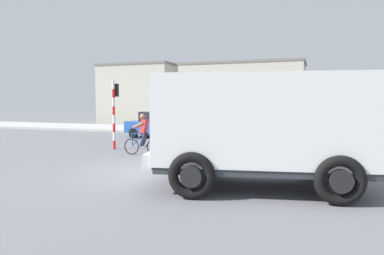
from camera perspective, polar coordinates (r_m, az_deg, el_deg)
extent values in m
plane|color=slate|center=(11.70, -6.41, -6.71)|extent=(120.00, 120.00, 0.00)
cube|color=#ADADA8|center=(24.40, 7.65, -0.71)|extent=(80.00, 5.00, 0.16)
cube|color=white|center=(8.96, 11.46, 1.43)|extent=(5.58, 3.44, 2.20)
cube|color=#2D3338|center=(9.10, 11.34, -6.01)|extent=(5.47, 3.37, 0.16)
cube|color=silver|center=(9.34, -5.48, -4.55)|extent=(0.69, 2.38, 0.36)
cube|color=black|center=(9.19, -4.64, 4.66)|extent=(0.52, 2.11, 0.70)
torus|color=black|center=(7.94, -0.07, -7.98)|extent=(1.13, 0.44, 1.10)
cylinder|color=black|center=(7.94, -0.07, -7.98)|extent=(0.54, 0.39, 0.50)
torus|color=black|center=(10.43, 2.11, -4.98)|extent=(1.13, 0.44, 1.10)
cylinder|color=black|center=(10.43, 2.11, -4.98)|extent=(0.54, 0.39, 0.50)
torus|color=black|center=(8.10, 23.32, -8.09)|extent=(1.13, 0.44, 1.10)
cylinder|color=black|center=(8.10, 23.32, -8.09)|extent=(0.54, 0.39, 0.50)
torus|color=black|center=(10.56, 19.84, -5.13)|extent=(1.13, 0.44, 1.10)
cylinder|color=black|center=(10.56, 19.84, -5.13)|extent=(0.54, 0.39, 0.50)
torus|color=black|center=(14.69, -9.97, -3.12)|extent=(0.68, 0.05, 0.68)
torus|color=black|center=(14.21, -6.26, -3.33)|extent=(0.68, 0.05, 0.68)
cylinder|color=#1E4C8C|center=(14.46, -8.79, -0.97)|extent=(0.60, 0.05, 0.09)
cylinder|color=#1E4C8C|center=(14.51, -8.99, -1.93)|extent=(0.51, 0.05, 0.57)
cylinder|color=#1E4C8C|center=(14.27, -7.00, -2.22)|extent=(0.44, 0.05, 0.57)
cylinder|color=#1E4C8C|center=(14.64, -9.90, -1.98)|extent=(0.09, 0.05, 0.59)
cylinder|color=black|center=(14.60, -9.83, -0.76)|extent=(0.04, 0.50, 0.03)
cube|color=black|center=(14.33, -7.74, -1.11)|extent=(0.24, 0.12, 0.06)
cube|color=#D13838|center=(14.32, -7.93, 0.21)|extent=(0.30, 0.32, 0.59)
sphere|color=#9E7051|center=(14.33, -8.20, 1.81)|extent=(0.22, 0.22, 0.22)
cylinder|color=#2D334C|center=(14.30, -8.20, -2.05)|extent=(0.31, 0.12, 0.57)
cylinder|color=#9E7051|center=(14.27, -8.94, 0.39)|extent=(0.49, 0.10, 0.29)
cylinder|color=#2D334C|center=(14.48, -7.83, -1.97)|extent=(0.31, 0.12, 0.57)
cylinder|color=#9E7051|center=(14.55, -8.35, 0.47)|extent=(0.49, 0.10, 0.29)
cylinder|color=red|center=(16.51, -12.74, -2.82)|extent=(0.12, 0.12, 0.40)
cylinder|color=white|center=(16.47, -12.76, -1.44)|extent=(0.12, 0.12, 0.40)
cylinder|color=red|center=(16.43, -12.78, -0.05)|extent=(0.12, 0.12, 0.40)
cylinder|color=white|center=(16.41, -12.81, 1.34)|extent=(0.12, 0.12, 0.40)
cylinder|color=red|center=(16.39, -12.83, 2.74)|extent=(0.12, 0.12, 0.40)
cylinder|color=white|center=(16.38, -12.86, 4.14)|extent=(0.12, 0.12, 0.40)
cylinder|color=red|center=(16.39, -12.88, 5.54)|extent=(0.12, 0.12, 0.40)
cylinder|color=white|center=(16.40, -12.91, 6.93)|extent=(0.12, 0.12, 0.40)
cube|color=black|center=(16.54, -12.55, 6.05)|extent=(0.24, 0.20, 0.60)
sphere|color=red|center=(16.64, -12.33, 6.04)|extent=(0.14, 0.14, 0.14)
cube|color=#234C9E|center=(20.90, -5.60, 0.02)|extent=(4.27, 2.51, 0.70)
cube|color=black|center=(20.77, -5.29, 1.79)|extent=(2.46, 1.88, 0.60)
cylinder|color=black|center=(21.07, -9.68, -0.94)|extent=(0.62, 0.30, 0.60)
cylinder|color=black|center=(22.36, -6.78, -0.60)|extent=(0.62, 0.30, 0.60)
cylinder|color=black|center=(19.51, -4.23, -1.32)|extent=(0.62, 0.30, 0.60)
cylinder|color=black|center=(20.90, -1.48, -0.93)|extent=(0.62, 0.30, 0.60)
cube|color=gold|center=(16.83, 21.62, -1.35)|extent=(4.27, 2.52, 0.70)
cube|color=black|center=(16.74, 21.18, 0.87)|extent=(2.46, 1.89, 0.60)
cylinder|color=black|center=(18.02, 24.74, -2.20)|extent=(0.62, 0.31, 0.60)
cylinder|color=black|center=(16.41, 26.52, -2.87)|extent=(0.62, 0.31, 0.60)
cylinder|color=black|center=(17.43, 16.94, -2.19)|extent=(0.62, 0.31, 0.60)
cylinder|color=black|center=(15.77, 17.97, -2.90)|extent=(0.62, 0.31, 0.60)
cube|color=#234C9E|center=(19.87, 12.60, -0.30)|extent=(4.04, 1.79, 0.70)
cube|color=black|center=(19.81, 13.06, 1.56)|extent=(2.23, 1.49, 0.60)
cylinder|color=black|center=(19.29, 8.56, -1.42)|extent=(0.60, 0.19, 0.60)
cylinder|color=black|center=(20.95, 9.57, -0.97)|extent=(0.60, 0.19, 0.60)
cylinder|color=black|center=(18.92, 15.92, -1.66)|extent=(0.60, 0.19, 0.60)
cylinder|color=black|center=(20.61, 16.34, -1.18)|extent=(0.60, 0.19, 0.60)
cube|color=#B2AD9E|center=(35.23, -7.82, 5.28)|extent=(7.24, 6.35, 5.59)
cube|color=slate|center=(35.39, -7.87, 9.97)|extent=(7.39, 6.48, 0.20)
cube|color=#B2AD9E|center=(30.77, 8.40, 5.16)|extent=(10.28, 5.01, 5.32)
cube|color=slate|center=(30.93, 8.46, 10.28)|extent=(10.49, 5.11, 0.20)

